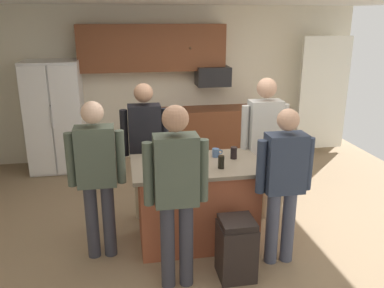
{
  "coord_description": "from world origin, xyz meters",
  "views": [
    {
      "loc": [
        -0.94,
        -4.15,
        2.41
      ],
      "look_at": [
        -0.19,
        0.06,
        1.05
      ],
      "focal_mm": 37.53,
      "sensor_mm": 36.0,
      "label": 1
    }
  ],
  "objects_px": {
    "person_guest_left": "(264,140)",
    "glass_stout_tall": "(221,162)",
    "person_host_foreground": "(176,187)",
    "person_elder_center": "(97,171)",
    "person_guest_right": "(145,143)",
    "person_guest_by_door": "(284,178)",
    "refrigerator": "(56,117)",
    "microwave_over_range": "(213,76)",
    "glass_pilsner": "(234,153)",
    "kitchen_island": "(197,203)",
    "mug_ceramic_white": "(216,153)",
    "trash_bin": "(236,248)"
  },
  "relations": [
    {
      "from": "glass_pilsner",
      "to": "kitchen_island",
      "type": "bearing_deg",
      "value": -168.9
    },
    {
      "from": "refrigerator",
      "to": "glass_pilsner",
      "type": "height_order",
      "value": "refrigerator"
    },
    {
      "from": "person_guest_by_door",
      "to": "trash_bin",
      "type": "distance_m",
      "value": 0.82
    },
    {
      "from": "person_guest_right",
      "to": "person_guest_left",
      "type": "bearing_deg",
      "value": 42.39
    },
    {
      "from": "person_elder_center",
      "to": "person_guest_right",
      "type": "distance_m",
      "value": 0.94
    },
    {
      "from": "person_guest_left",
      "to": "person_guest_by_door",
      "type": "bearing_deg",
      "value": 57.64
    },
    {
      "from": "person_elder_center",
      "to": "trash_bin",
      "type": "distance_m",
      "value": 1.56
    },
    {
      "from": "person_host_foreground",
      "to": "person_guest_left",
      "type": "height_order",
      "value": "person_guest_left"
    },
    {
      "from": "person_guest_right",
      "to": "trash_bin",
      "type": "bearing_deg",
      "value": -7.88
    },
    {
      "from": "kitchen_island",
      "to": "glass_pilsner",
      "type": "bearing_deg",
      "value": 11.1
    },
    {
      "from": "mug_ceramic_white",
      "to": "microwave_over_range",
      "type": "bearing_deg",
      "value": 78.01
    },
    {
      "from": "kitchen_island",
      "to": "person_guest_right",
      "type": "height_order",
      "value": "person_guest_right"
    },
    {
      "from": "glass_pilsner",
      "to": "person_guest_left",
      "type": "bearing_deg",
      "value": 35.04
    },
    {
      "from": "person_elder_center",
      "to": "kitchen_island",
      "type": "bearing_deg",
      "value": -0.0
    },
    {
      "from": "glass_pilsner",
      "to": "glass_stout_tall",
      "type": "bearing_deg",
      "value": -128.43
    },
    {
      "from": "person_elder_center",
      "to": "glass_pilsner",
      "type": "distance_m",
      "value": 1.47
    },
    {
      "from": "person_host_foreground",
      "to": "kitchen_island",
      "type": "bearing_deg",
      "value": 0.0
    },
    {
      "from": "person_guest_right",
      "to": "person_guest_left",
      "type": "distance_m",
      "value": 1.41
    },
    {
      "from": "microwave_over_range",
      "to": "kitchen_island",
      "type": "relative_size",
      "value": 0.4
    },
    {
      "from": "microwave_over_range",
      "to": "person_guest_by_door",
      "type": "bearing_deg",
      "value": -90.57
    },
    {
      "from": "kitchen_island",
      "to": "glass_pilsner",
      "type": "relative_size",
      "value": 10.48
    },
    {
      "from": "refrigerator",
      "to": "person_guest_right",
      "type": "bearing_deg",
      "value": -56.06
    },
    {
      "from": "kitchen_island",
      "to": "person_elder_center",
      "type": "height_order",
      "value": "person_elder_center"
    },
    {
      "from": "refrigerator",
      "to": "microwave_over_range",
      "type": "height_order",
      "value": "refrigerator"
    },
    {
      "from": "microwave_over_range",
      "to": "mug_ceramic_white",
      "type": "relative_size",
      "value": 4.68
    },
    {
      "from": "person_guest_right",
      "to": "glass_stout_tall",
      "type": "bearing_deg",
      "value": 3.56
    },
    {
      "from": "person_guest_left",
      "to": "glass_stout_tall",
      "type": "xyz_separation_m",
      "value": [
        -0.67,
        -0.58,
        -0.03
      ]
    },
    {
      "from": "kitchen_island",
      "to": "mug_ceramic_white",
      "type": "bearing_deg",
      "value": 35.56
    },
    {
      "from": "refrigerator",
      "to": "person_elder_center",
      "type": "bearing_deg",
      "value": -74.06
    },
    {
      "from": "refrigerator",
      "to": "trash_bin",
      "type": "xyz_separation_m",
      "value": [
        2.06,
        -3.32,
        -0.58
      ]
    },
    {
      "from": "person_elder_center",
      "to": "person_guest_left",
      "type": "height_order",
      "value": "person_guest_left"
    },
    {
      "from": "refrigerator",
      "to": "person_guest_by_door",
      "type": "bearing_deg",
      "value": -50.76
    },
    {
      "from": "person_guest_right",
      "to": "person_host_foreground",
      "type": "distance_m",
      "value": 1.42
    },
    {
      "from": "trash_bin",
      "to": "person_host_foreground",
      "type": "bearing_deg",
      "value": -176.8
    },
    {
      "from": "kitchen_island",
      "to": "trash_bin",
      "type": "xyz_separation_m",
      "value": [
        0.25,
        -0.7,
        -0.17
      ]
    },
    {
      "from": "person_host_foreground",
      "to": "glass_stout_tall",
      "type": "relative_size",
      "value": 13.01
    },
    {
      "from": "refrigerator",
      "to": "mug_ceramic_white",
      "type": "relative_size",
      "value": 14.8
    },
    {
      "from": "refrigerator",
      "to": "microwave_over_range",
      "type": "bearing_deg",
      "value": 2.6
    },
    {
      "from": "person_guest_by_door",
      "to": "glass_stout_tall",
      "type": "height_order",
      "value": "person_guest_by_door"
    },
    {
      "from": "person_elder_center",
      "to": "person_guest_left",
      "type": "distance_m",
      "value": 1.98
    },
    {
      "from": "person_elder_center",
      "to": "person_host_foreground",
      "type": "xyz_separation_m",
      "value": [
        0.71,
        -0.63,
        0.05
      ]
    },
    {
      "from": "person_guest_by_door",
      "to": "person_guest_left",
      "type": "xyz_separation_m",
      "value": [
        0.13,
        0.93,
        0.1
      ]
    },
    {
      "from": "person_guest_left",
      "to": "trash_bin",
      "type": "bearing_deg",
      "value": 35.57
    },
    {
      "from": "person_host_foreground",
      "to": "mug_ceramic_white",
      "type": "relative_size",
      "value": 14.42
    },
    {
      "from": "microwave_over_range",
      "to": "mug_ceramic_white",
      "type": "xyz_separation_m",
      "value": [
        -0.54,
        -2.56,
        -0.48
      ]
    },
    {
      "from": "person_elder_center",
      "to": "person_guest_right",
      "type": "height_order",
      "value": "person_guest_right"
    },
    {
      "from": "person_guest_right",
      "to": "glass_pilsner",
      "type": "bearing_deg",
      "value": 20.84
    },
    {
      "from": "kitchen_island",
      "to": "mug_ceramic_white",
      "type": "relative_size",
      "value": 11.57
    },
    {
      "from": "refrigerator",
      "to": "mug_ceramic_white",
      "type": "distance_m",
      "value": 3.19
    },
    {
      "from": "refrigerator",
      "to": "microwave_over_range",
      "type": "relative_size",
      "value": 3.16
    }
  ]
}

